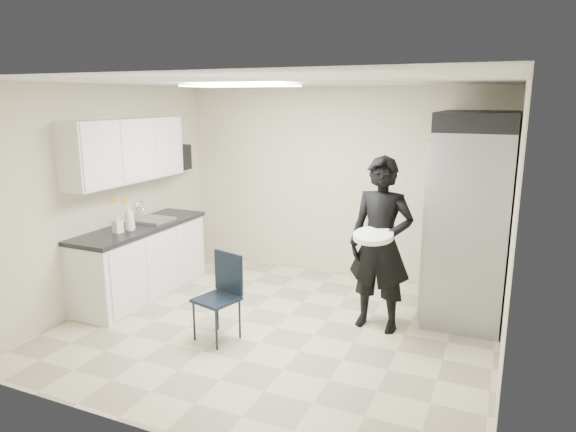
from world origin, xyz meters
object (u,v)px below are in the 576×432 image
at_px(folding_chair, 216,300).
at_px(man_tuxedo, 381,245).
at_px(commercial_fridge, 471,224).
at_px(lower_counter, 142,262).

relative_size(folding_chair, man_tuxedo, 0.47).
bearing_deg(commercial_fridge, man_tuxedo, -135.39).
relative_size(commercial_fridge, folding_chair, 2.41).
xyz_separation_m(folding_chair, man_tuxedo, (1.44, 0.95, 0.50)).
xyz_separation_m(lower_counter, folding_chair, (1.51, -0.69, 0.01)).
bearing_deg(man_tuxedo, commercial_fridge, 49.55).
relative_size(commercial_fridge, man_tuxedo, 1.13).
xyz_separation_m(lower_counter, man_tuxedo, (2.95, 0.26, 0.50)).
height_order(lower_counter, man_tuxedo, man_tuxedo).
relative_size(lower_counter, commercial_fridge, 0.90).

